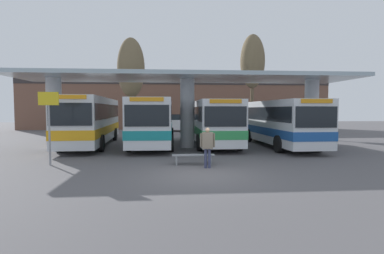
{
  "coord_description": "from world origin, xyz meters",
  "views": [
    {
      "loc": [
        -1.33,
        -11.52,
        2.56
      ],
      "look_at": [
        0.0,
        4.62,
        1.6
      ],
      "focal_mm": 28.0,
      "sensor_mm": 36.0,
      "label": 1
    }
  ],
  "objects_px": {
    "info_sign_platform": "(49,114)",
    "poplar_tree_behind_right": "(253,62)",
    "waiting_bench_mid_platform": "(193,157)",
    "parked_car_street": "(176,123)",
    "transit_bus_left_bay": "(92,119)",
    "poplar_tree_behind_left": "(131,69)",
    "transit_bus_center_bay": "(153,120)",
    "transit_bus_right_bay": "(213,120)",
    "transit_bus_far_right_bay": "(278,121)",
    "pedestrian_waiting": "(208,143)"
  },
  "relations": [
    {
      "from": "poplar_tree_behind_left",
      "to": "poplar_tree_behind_right",
      "type": "height_order",
      "value": "poplar_tree_behind_right"
    },
    {
      "from": "waiting_bench_mid_platform",
      "to": "pedestrian_waiting",
      "type": "bearing_deg",
      "value": -59.92
    },
    {
      "from": "transit_bus_left_bay",
      "to": "poplar_tree_behind_left",
      "type": "xyz_separation_m",
      "value": [
        1.78,
        8.73,
        4.76
      ]
    },
    {
      "from": "transit_bus_center_bay",
      "to": "info_sign_platform",
      "type": "height_order",
      "value": "info_sign_platform"
    },
    {
      "from": "transit_bus_right_bay",
      "to": "pedestrian_waiting",
      "type": "xyz_separation_m",
      "value": [
        -1.51,
        -8.5,
        -0.69
      ]
    },
    {
      "from": "transit_bus_far_right_bay",
      "to": "parked_car_street",
      "type": "xyz_separation_m",
      "value": [
        -6.76,
        14.55,
        -0.79
      ]
    },
    {
      "from": "info_sign_platform",
      "to": "parked_car_street",
      "type": "xyz_separation_m",
      "value": [
        6.32,
        20.75,
        -1.4
      ]
    },
    {
      "from": "transit_bus_far_right_bay",
      "to": "waiting_bench_mid_platform",
      "type": "height_order",
      "value": "transit_bus_far_right_bay"
    },
    {
      "from": "transit_bus_far_right_bay",
      "to": "poplar_tree_behind_left",
      "type": "bearing_deg",
      "value": -43.29
    },
    {
      "from": "poplar_tree_behind_right",
      "to": "parked_car_street",
      "type": "relative_size",
      "value": 2.11
    },
    {
      "from": "transit_bus_center_bay",
      "to": "pedestrian_waiting",
      "type": "height_order",
      "value": "transit_bus_center_bay"
    },
    {
      "from": "waiting_bench_mid_platform",
      "to": "parked_car_street",
      "type": "relative_size",
      "value": 0.41
    },
    {
      "from": "transit_bus_left_bay",
      "to": "transit_bus_right_bay",
      "type": "distance_m",
      "value": 8.63
    },
    {
      "from": "transit_bus_left_bay",
      "to": "waiting_bench_mid_platform",
      "type": "relative_size",
      "value": 5.75
    },
    {
      "from": "poplar_tree_behind_right",
      "to": "parked_car_street",
      "type": "distance_m",
      "value": 11.11
    },
    {
      "from": "transit_bus_left_bay",
      "to": "transit_bus_far_right_bay",
      "type": "distance_m",
      "value": 13.17
    },
    {
      "from": "waiting_bench_mid_platform",
      "to": "info_sign_platform",
      "type": "height_order",
      "value": "info_sign_platform"
    },
    {
      "from": "transit_bus_center_bay",
      "to": "transit_bus_right_bay",
      "type": "xyz_separation_m",
      "value": [
        4.23,
        -0.05,
        -0.05
      ]
    },
    {
      "from": "transit_bus_right_bay",
      "to": "parked_car_street",
      "type": "relative_size",
      "value": 2.12
    },
    {
      "from": "transit_bus_far_right_bay",
      "to": "transit_bus_left_bay",
      "type": "bearing_deg",
      "value": -7.72
    },
    {
      "from": "transit_bus_far_right_bay",
      "to": "info_sign_platform",
      "type": "distance_m",
      "value": 14.49
    },
    {
      "from": "transit_bus_center_bay",
      "to": "parked_car_street",
      "type": "xyz_separation_m",
      "value": [
        1.94,
        13.5,
        -0.85
      ]
    },
    {
      "from": "transit_bus_far_right_bay",
      "to": "parked_car_street",
      "type": "bearing_deg",
      "value": -66.18
    },
    {
      "from": "poplar_tree_behind_right",
      "to": "waiting_bench_mid_platform",
      "type": "bearing_deg",
      "value": -114.6
    },
    {
      "from": "transit_bus_right_bay",
      "to": "pedestrian_waiting",
      "type": "relative_size",
      "value": 5.76
    },
    {
      "from": "info_sign_platform",
      "to": "poplar_tree_behind_right",
      "type": "distance_m",
      "value": 21.69
    },
    {
      "from": "info_sign_platform",
      "to": "transit_bus_left_bay",
      "type": "bearing_deg",
      "value": 90.0
    },
    {
      "from": "transit_bus_left_bay",
      "to": "poplar_tree_behind_left",
      "type": "relative_size",
      "value": 1.17
    },
    {
      "from": "info_sign_platform",
      "to": "poplar_tree_behind_left",
      "type": "distance_m",
      "value": 17.09
    },
    {
      "from": "transit_bus_far_right_bay",
      "to": "pedestrian_waiting",
      "type": "relative_size",
      "value": 5.94
    },
    {
      "from": "pedestrian_waiting",
      "to": "poplar_tree_behind_left",
      "type": "distance_m",
      "value": 19.34
    },
    {
      "from": "transit_bus_left_bay",
      "to": "transit_bus_right_bay",
      "type": "height_order",
      "value": "transit_bus_left_bay"
    },
    {
      "from": "transit_bus_right_bay",
      "to": "poplar_tree_behind_right",
      "type": "bearing_deg",
      "value": -121.43
    },
    {
      "from": "transit_bus_center_bay",
      "to": "waiting_bench_mid_platform",
      "type": "height_order",
      "value": "transit_bus_center_bay"
    },
    {
      "from": "transit_bus_right_bay",
      "to": "info_sign_platform",
      "type": "bearing_deg",
      "value": 40.39
    },
    {
      "from": "poplar_tree_behind_left",
      "to": "parked_car_street",
      "type": "xyz_separation_m",
      "value": [
        4.55,
        4.3,
        -5.67
      ]
    },
    {
      "from": "poplar_tree_behind_left",
      "to": "parked_car_street",
      "type": "distance_m",
      "value": 8.45
    },
    {
      "from": "parked_car_street",
      "to": "poplar_tree_behind_left",
      "type": "bearing_deg",
      "value": -132.08
    },
    {
      "from": "transit_bus_far_right_bay",
      "to": "pedestrian_waiting",
      "type": "xyz_separation_m",
      "value": [
        -5.98,
        -7.5,
        -0.68
      ]
    },
    {
      "from": "waiting_bench_mid_platform",
      "to": "poplar_tree_behind_right",
      "type": "relative_size",
      "value": 0.2
    },
    {
      "from": "transit_bus_center_bay",
      "to": "poplar_tree_behind_left",
      "type": "bearing_deg",
      "value": -73.17
    },
    {
      "from": "transit_bus_left_bay",
      "to": "info_sign_platform",
      "type": "bearing_deg",
      "value": 87.29
    },
    {
      "from": "waiting_bench_mid_platform",
      "to": "info_sign_platform",
      "type": "relative_size",
      "value": 0.59
    },
    {
      "from": "poplar_tree_behind_left",
      "to": "pedestrian_waiting",
      "type": "bearing_deg",
      "value": -73.29
    },
    {
      "from": "transit_bus_center_bay",
      "to": "parked_car_street",
      "type": "relative_size",
      "value": 2.24
    },
    {
      "from": "transit_bus_left_bay",
      "to": "transit_bus_far_right_bay",
      "type": "relative_size",
      "value": 1.08
    },
    {
      "from": "info_sign_platform",
      "to": "poplar_tree_behind_left",
      "type": "bearing_deg",
      "value": 83.83
    },
    {
      "from": "transit_bus_center_bay",
      "to": "transit_bus_far_right_bay",
      "type": "bearing_deg",
      "value": 174.14
    },
    {
      "from": "transit_bus_left_bay",
      "to": "transit_bus_center_bay",
      "type": "bearing_deg",
      "value": 171.17
    },
    {
      "from": "transit_bus_center_bay",
      "to": "info_sign_platform",
      "type": "xyz_separation_m",
      "value": [
        -4.38,
        -7.25,
        0.55
      ]
    }
  ]
}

